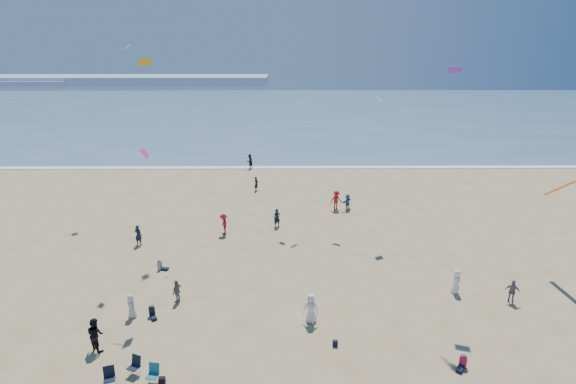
{
  "coord_description": "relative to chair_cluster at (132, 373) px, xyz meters",
  "views": [
    {
      "loc": [
        1.86,
        -12.2,
        15.73
      ],
      "look_at": [
        2.0,
        8.0,
        8.98
      ],
      "focal_mm": 28.0,
      "sensor_mm": 36.0,
      "label": 1
    }
  ],
  "objects": [
    {
      "name": "ocean",
      "position": [
        5.6,
        89.31,
        -0.47
      ],
      "size": [
        220.0,
        100.0,
        0.06
      ],
      "primitive_type": "cube",
      "color": "#476B84",
      "rests_on": "ground"
    },
    {
      "name": "surf_line",
      "position": [
        5.6,
        39.31,
        -0.46
      ],
      "size": [
        220.0,
        1.2,
        0.08
      ],
      "primitive_type": "cube",
      "color": "white",
      "rests_on": "ground"
    },
    {
      "name": "headland_far",
      "position": [
        -54.4,
        164.31,
        1.1
      ],
      "size": [
        110.0,
        20.0,
        3.2
      ],
      "primitive_type": "cube",
      "color": "#7A8EA8",
      "rests_on": "ground"
    },
    {
      "name": "headland_near",
      "position": [
        -94.4,
        159.31,
        0.5
      ],
      "size": [
        40.0,
        14.0,
        2.0
      ],
      "primitive_type": "cube",
      "color": "#7A8EA8",
      "rests_on": "ground"
    },
    {
      "name": "standing_flyers",
      "position": [
        8.16,
        14.93,
        0.38
      ],
      "size": [
        29.72,
        46.91,
        1.93
      ],
      "color": "silver",
      "rests_on": "ground"
    },
    {
      "name": "seated_group",
      "position": [
        7.7,
        -0.21,
        -0.08
      ],
      "size": [
        19.1,
        25.81,
        0.84
      ],
      "color": "white",
      "rests_on": "ground"
    },
    {
      "name": "chair_cluster",
      "position": [
        0.0,
        0.0,
        0.0
      ],
      "size": [
        2.73,
        1.57,
        1.0
      ],
      "color": "black",
      "rests_on": "ground"
    },
    {
      "name": "black_backpack",
      "position": [
        1.48,
        -0.18,
        -0.31
      ],
      "size": [
        0.3,
        0.22,
        0.38
      ],
      "primitive_type": "cube",
      "color": "black",
      "rests_on": "ground"
    },
    {
      "name": "navy_bag",
      "position": [
        10.18,
        2.65,
        -0.33
      ],
      "size": [
        0.28,
        0.18,
        0.34
      ],
      "primitive_type": "cube",
      "color": "black",
      "rests_on": "ground"
    },
    {
      "name": "kites_aloft",
      "position": [
        15.49,
        7.4,
        14.22
      ],
      "size": [
        41.06,
        40.48,
        29.94
      ],
      "color": "#21964C",
      "rests_on": "ground"
    }
  ]
}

